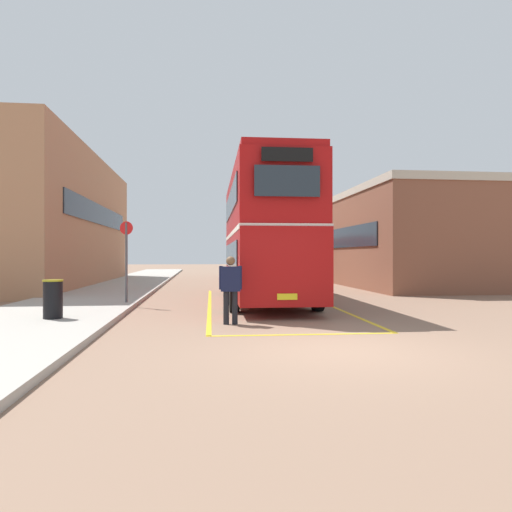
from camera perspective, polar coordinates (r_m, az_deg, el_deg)
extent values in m
plane|color=#846651|center=(22.75, -0.67, -4.19)|extent=(135.60, 135.60, 0.00)
cube|color=#A39E93|center=(25.35, -16.06, -3.60)|extent=(4.00, 57.60, 0.14)
cube|color=#AD7A56|center=(28.88, -23.46, 3.92)|extent=(5.19, 19.18, 7.26)
cube|color=#232D38|center=(28.26, -18.34, 4.74)|extent=(0.06, 14.58, 1.10)
cube|color=brown|center=(27.78, 17.10, 1.60)|extent=(6.64, 13.68, 4.87)
cube|color=#232D38|center=(26.62, 10.48, 2.19)|extent=(0.06, 10.39, 1.10)
cube|color=#BCB29E|center=(27.97, 17.10, 6.96)|extent=(6.76, 13.80, 0.36)
cylinder|color=black|center=(20.55, -3.56, -3.25)|extent=(0.30, 1.01, 1.00)
cylinder|color=black|center=(20.79, 3.40, -3.21)|extent=(0.30, 1.01, 1.00)
cylinder|color=black|center=(13.98, -2.65, -4.81)|extent=(0.30, 1.01, 1.00)
cylinder|color=black|center=(14.33, 7.48, -4.69)|extent=(0.30, 1.01, 1.00)
cube|color=#A80F0F|center=(17.32, 0.97, -0.89)|extent=(2.66, 10.68, 2.10)
cube|color=#A80F0F|center=(17.41, 0.97, 6.04)|extent=(2.65, 10.47, 2.10)
cube|color=#A80F0F|center=(17.57, 0.97, 9.77)|extent=(2.55, 10.36, 0.20)
cube|color=white|center=(17.34, 0.97, 2.58)|extent=(2.68, 10.58, 0.14)
cube|color=#232D38|center=(17.22, -3.13, 0.10)|extent=(0.21, 8.72, 0.84)
cube|color=#232D38|center=(17.33, -3.13, 6.40)|extent=(0.21, 8.72, 0.84)
cube|color=#232D38|center=(17.50, 5.00, 0.10)|extent=(0.21, 8.72, 0.84)
cube|color=#232D38|center=(17.61, 5.00, 6.30)|extent=(0.21, 8.72, 0.84)
cube|color=#232D38|center=(12.18, 3.82, 9.10)|extent=(1.71, 0.08, 0.80)
cube|color=black|center=(12.31, 3.82, 12.22)|extent=(1.34, 0.07, 0.36)
cube|color=#232D38|center=(22.63, -0.55, 0.35)|extent=(1.95, 0.08, 1.00)
cube|color=yellow|center=(12.08, 3.82, -4.96)|extent=(0.52, 0.04, 0.16)
cylinder|color=black|center=(37.41, -1.19, -1.82)|extent=(0.28, 0.92, 0.92)
cylinder|color=black|center=(37.69, 2.52, -1.80)|extent=(0.28, 0.92, 0.92)
cylinder|color=black|center=(31.64, -0.36, -2.16)|extent=(0.28, 0.92, 0.92)
cylinder|color=black|center=(31.96, 4.01, -2.14)|extent=(0.28, 0.92, 0.92)
cube|color=#B71414|center=(34.63, 1.20, -0.08)|extent=(2.52, 9.70, 2.60)
cube|color=silver|center=(34.65, 1.20, 2.17)|extent=(2.37, 9.31, 0.12)
cube|color=#232D38|center=(34.51, -0.78, 0.50)|extent=(0.16, 7.73, 0.96)
cube|color=#232D38|center=(34.80, 3.17, 0.50)|extent=(0.16, 7.73, 0.96)
cube|color=#232D38|center=(39.45, 0.36, 0.37)|extent=(1.89, 0.07, 1.10)
cylinder|color=black|center=(11.57, -2.59, -6.31)|extent=(0.14, 0.14, 0.81)
cylinder|color=black|center=(11.56, -3.65, -6.31)|extent=(0.14, 0.14, 0.81)
cube|color=#141938|center=(11.50, -3.12, -2.80)|extent=(0.48, 0.23, 0.61)
cylinder|color=#141938|center=(11.51, -1.94, -2.65)|extent=(0.09, 0.09, 0.58)
cylinder|color=#141938|center=(11.49, -4.29, -2.65)|extent=(0.09, 0.09, 0.58)
sphere|color=brown|center=(11.47, -3.11, -0.59)|extent=(0.22, 0.22, 0.22)
cylinder|color=black|center=(12.59, -23.46, -4.92)|extent=(0.46, 0.46, 0.91)
cylinder|color=olive|center=(12.56, -23.46, -2.76)|extent=(0.48, 0.48, 0.04)
cylinder|color=#4C4C51|center=(16.03, -15.48, -0.76)|extent=(0.08, 0.08, 2.63)
cylinder|color=red|center=(16.06, -15.48, 3.30)|extent=(0.43, 0.15, 0.44)
cube|color=gold|center=(16.23, -5.66, -5.89)|extent=(0.38, 12.64, 0.01)
cube|color=gold|center=(16.72, 8.38, -5.72)|extent=(0.38, 12.64, 0.01)
cube|color=gold|center=(10.16, 5.83, -9.47)|extent=(4.16, 0.21, 0.01)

